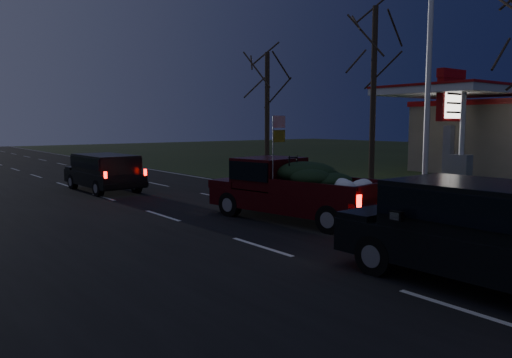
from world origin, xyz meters
TOP-DOWN VIEW (x-y plane):
  - ground at (0.00, 0.00)m, footprint 120.00×120.00m
  - road_asphalt at (0.00, 0.00)m, footprint 14.00×120.00m
  - hedge_row at (7.80, 3.00)m, footprint 1.00×10.00m
  - light_pole at (9.50, 2.00)m, footprint 0.50×0.90m
  - gas_price_pylon at (16.00, 4.99)m, footprint 2.00×0.41m
  - gas_station_building at (24.00, 6.00)m, footprint 10.00×7.00m
  - gas_canopy at (18.00, 6.00)m, footprint 7.10×6.10m
  - bare_tree_mid at (12.50, 7.00)m, footprint 3.60×3.60m
  - bare_tree_far at (11.50, 14.00)m, footprint 3.60×3.60m
  - pickup_truck at (2.86, 2.08)m, footprint 2.94×5.59m
  - lead_suv at (0.73, 11.71)m, footprint 1.99×4.52m
  - rear_suv at (1.42, -4.83)m, footprint 2.57×5.32m

SIDE VIEW (x-z plane):
  - ground at x=0.00m, z-range 0.00..0.00m
  - road_asphalt at x=0.00m, z-range 0.00..0.02m
  - hedge_row at x=7.80m, z-range 0.00..0.60m
  - lead_suv at x=0.73m, z-range 0.33..1.61m
  - pickup_truck at x=2.86m, z-range -0.35..2.44m
  - rear_suv at x=1.42m, z-range 0.39..1.89m
  - gas_station_building at x=24.00m, z-range 0.00..4.00m
  - gas_price_pylon at x=16.00m, z-range 0.98..6.56m
  - gas_canopy at x=18.00m, z-range 1.91..6.79m
  - bare_tree_far at x=11.50m, z-range 1.73..8.73m
  - light_pole at x=9.50m, z-range 0.90..10.06m
  - bare_tree_mid at x=12.50m, z-range 2.10..10.60m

